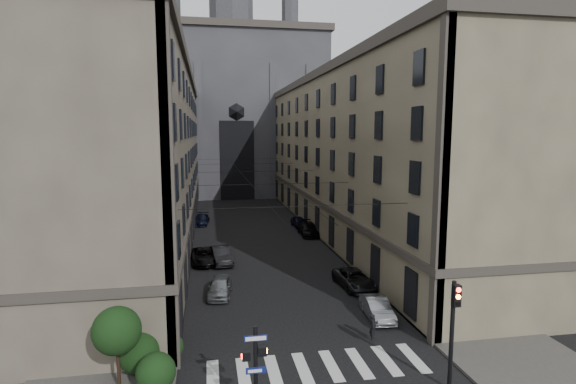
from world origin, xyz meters
TOP-DOWN VIEW (x-y plane):
  - sidewalk_left at (-10.50, 36.00)m, footprint 7.00×80.00m
  - sidewalk_right at (10.50, 36.00)m, footprint 7.00×80.00m
  - zebra_crossing at (0.00, 5.00)m, footprint 11.00×3.20m
  - building_left at (-13.44, 36.00)m, footprint 13.60×60.60m
  - building_right at (13.44, 36.00)m, footprint 13.60×60.60m
  - gothic_tower at (0.00, 74.96)m, footprint 35.00×23.00m
  - pedestrian_signal_left at (-3.51, 1.50)m, footprint 1.02×0.38m
  - traffic_light_right at (5.60, 1.92)m, footprint 0.34×0.50m
  - shrub_cluster at (-8.72, 5.01)m, footprint 3.90×4.40m
  - tram_wires at (0.00, 35.63)m, footprint 14.00×60.00m
  - car_left_near at (-4.56, 16.08)m, footprint 2.10×4.20m
  - car_left_midnear at (-4.20, 24.39)m, footprint 2.18×4.79m
  - car_left_midfar at (-5.70, 24.65)m, footprint 2.68×5.10m
  - car_left_far at (-6.20, 42.69)m, footprint 2.31×4.69m
  - car_right_near at (5.27, 10.27)m, footprint 1.65×4.06m
  - car_right_midnear at (5.70, 16.04)m, footprint 2.58×4.97m
  - car_right_midfar at (6.19, 34.17)m, footprint 2.14×5.10m
  - car_right_far at (6.05, 38.86)m, footprint 1.80×3.97m
  - pedestrian at (3.88, 7.37)m, footprint 0.53×0.65m

SIDE VIEW (x-z plane):
  - zebra_crossing at x=0.00m, z-range 0.00..0.01m
  - sidewalk_left at x=-10.50m, z-range 0.00..0.15m
  - sidewalk_right at x=10.50m, z-range 0.00..0.15m
  - car_right_near at x=5.27m, z-range 0.00..1.31m
  - car_left_far at x=-6.20m, z-range 0.00..1.31m
  - car_right_far at x=6.05m, z-range 0.00..1.32m
  - car_right_midnear at x=5.70m, z-range 0.00..1.34m
  - car_left_midfar at x=-5.70m, z-range 0.00..1.37m
  - car_left_near at x=-4.56m, z-range 0.00..1.37m
  - car_right_midfar at x=6.19m, z-range 0.00..1.47m
  - car_left_midnear at x=-4.20m, z-range 0.00..1.52m
  - pedestrian at x=3.88m, z-range 0.00..1.55m
  - shrub_cluster at x=-8.72m, z-range -0.15..3.75m
  - pedestrian_signal_left at x=-3.51m, z-range 0.32..4.32m
  - traffic_light_right at x=5.60m, z-range 0.69..5.89m
  - tram_wires at x=0.00m, z-range 7.03..7.46m
  - building_left at x=-13.44m, z-range -0.08..18.77m
  - building_right at x=13.44m, z-range -0.08..18.77m
  - gothic_tower at x=0.00m, z-range -11.20..46.80m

